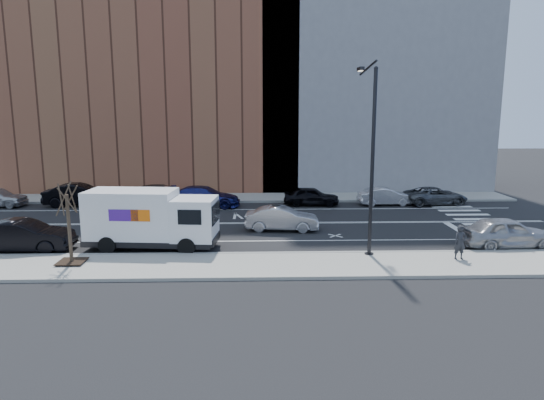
{
  "coord_description": "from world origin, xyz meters",
  "views": [
    {
      "loc": [
        1.59,
        -30.04,
        7.07
      ],
      "look_at": [
        2.48,
        0.49,
        1.4
      ],
      "focal_mm": 32.0,
      "sensor_mm": 36.0,
      "label": 1
    }
  ],
  "objects": [
    {
      "name": "driving_sedan",
      "position": [
        3.01,
        -1.91,
        0.72
      ],
      "size": [
        4.48,
        1.9,
        1.44
      ],
      "primitive_type": "imported",
      "rotation": [
        0.0,
        0.0,
        1.48
      ],
      "color": "#A4A4A9",
      "rests_on": "ground"
    },
    {
      "name": "bldg_brick",
      "position": [
        -8.0,
        15.6,
        11.0
      ],
      "size": [
        26.0,
        10.0,
        22.0
      ],
      "primitive_type": "cube",
      "color": "brown",
      "rests_on": "ground"
    },
    {
      "name": "far_parked_b",
      "position": [
        -11.76,
        6.06,
        0.84
      ],
      "size": [
        5.21,
        2.14,
        1.68
      ],
      "primitive_type": "imported",
      "rotation": [
        0.0,
        0.0,
        1.64
      ],
      "color": "black",
      "rests_on": "ground"
    },
    {
      "name": "sidewalk_near",
      "position": [
        0.0,
        -8.8,
        0.07
      ],
      "size": [
        44.0,
        3.6,
        0.15
      ],
      "primitive_type": "cube",
      "color": "gray",
      "rests_on": "ground"
    },
    {
      "name": "curb_near",
      "position": [
        0.0,
        -7.0,
        0.08
      ],
      "size": [
        44.0,
        0.25,
        0.17
      ],
      "primitive_type": "cube",
      "color": "gray",
      "rests_on": "ground"
    },
    {
      "name": "near_parked_rear_a",
      "position": [
        -10.33,
        -5.96,
        0.82
      ],
      "size": [
        5.0,
        1.85,
        1.63
      ],
      "primitive_type": "imported",
      "rotation": [
        0.0,
        0.0,
        1.6
      ],
      "color": "black",
      "rests_on": "ground"
    },
    {
      "name": "far_parked_e",
      "position": [
        5.6,
        5.72,
        0.71
      ],
      "size": [
        4.26,
        1.99,
        1.41
      ],
      "primitive_type": "imported",
      "rotation": [
        0.0,
        0.0,
        1.49
      ],
      "color": "black",
      "rests_on": "ground"
    },
    {
      "name": "far_parked_g",
      "position": [
        15.08,
        5.87,
        0.66
      ],
      "size": [
        4.98,
        2.67,
        1.33
      ],
      "primitive_type": "imported",
      "rotation": [
        0.0,
        0.0,
        1.67
      ],
      "color": "#474A4E",
      "rests_on": "ground"
    },
    {
      "name": "bldg_concrete",
      "position": [
        12.0,
        15.6,
        13.0
      ],
      "size": [
        20.0,
        10.0,
        26.0
      ],
      "primitive_type": "cube",
      "color": "slate",
      "rests_on": "ground"
    },
    {
      "name": "crosswalk",
      "position": [
        16.0,
        0.0,
        0.0
      ],
      "size": [
        3.0,
        14.0,
        0.01
      ],
      "primitive_type": null,
      "color": "white",
      "rests_on": "ground"
    },
    {
      "name": "far_parked_c",
      "position": [
        -5.6,
        5.83,
        0.8
      ],
      "size": [
        5.79,
        2.76,
        1.6
      ],
      "primitive_type": "imported",
      "rotation": [
        0.0,
        0.0,
        1.55
      ],
      "color": "#4E5255",
      "rests_on": "ground"
    },
    {
      "name": "streetlight",
      "position": [
        7.0,
        -6.91,
        5.08
      ],
      "size": [
        0.44,
        4.02,
        9.34
      ],
      "color": "black",
      "rests_on": "ground"
    },
    {
      "name": "ground",
      "position": [
        0.0,
        0.0,
        0.0
      ],
      "size": [
        120.0,
        120.0,
        0.0
      ],
      "primitive_type": "plane",
      "color": "black",
      "rests_on": "ground"
    },
    {
      "name": "street_tree",
      "position": [
        -7.0,
        -8.4,
        1.45
      ],
      "size": [
        1.2,
        1.2,
        3.75
      ],
      "color": "black",
      "rests_on": "ground"
    },
    {
      "name": "far_parked_d",
      "position": [
        -2.4,
        5.39,
        0.77
      ],
      "size": [
        5.47,
        2.59,
        1.54
      ],
      "primitive_type": "imported",
      "rotation": [
        0.0,
        0.0,
        1.49
      ],
      "color": "navy",
      "rests_on": "ground"
    },
    {
      "name": "road_markings",
      "position": [
        0.0,
        0.0,
        0.0
      ],
      "size": [
        40.0,
        8.6,
        0.01
      ],
      "primitive_type": null,
      "color": "white",
      "rests_on": "ground"
    },
    {
      "name": "fedex_van",
      "position": [
        -3.94,
        -5.6,
        1.61
      ],
      "size": [
        6.88,
        2.89,
        3.06
      ],
      "rotation": [
        0.0,
        0.0,
        -0.09
      ],
      "color": "black",
      "rests_on": "ground"
    },
    {
      "name": "curb_far",
      "position": [
        0.0,
        7.0,
        0.08
      ],
      "size": [
        44.0,
        0.25,
        0.17
      ],
      "primitive_type": "cube",
      "color": "gray",
      "rests_on": "ground"
    },
    {
      "name": "sidewalk_far",
      "position": [
        0.0,
        8.8,
        0.07
      ],
      "size": [
        44.0,
        3.6,
        0.15
      ],
      "primitive_type": "cube",
      "color": "gray",
      "rests_on": "ground"
    },
    {
      "name": "near_parked_front",
      "position": [
        14.52,
        -5.97,
        0.81
      ],
      "size": [
        4.85,
        2.12,
        1.63
      ],
      "primitive_type": "imported",
      "rotation": [
        0.0,
        0.0,
        1.61
      ],
      "color": "#9C9CA0",
      "rests_on": "ground"
    },
    {
      "name": "far_parked_f",
      "position": [
        11.2,
        5.69,
        0.67
      ],
      "size": [
        4.15,
        1.63,
        1.34
      ],
      "primitive_type": "imported",
      "rotation": [
        0.0,
        0.0,
        1.62
      ],
      "color": "#BBBCC1",
      "rests_on": "ground"
    },
    {
      "name": "pedestrian",
      "position": [
        11.06,
        -8.33,
        0.96
      ],
      "size": [
        0.64,
        0.46,
        1.63
      ],
      "primitive_type": "imported",
      "rotation": [
        0.0,
        0.0,
        0.12
      ],
      "color": "#232429",
      "rests_on": "sidewalk_near"
    }
  ]
}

